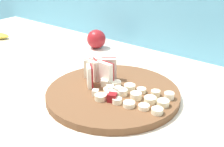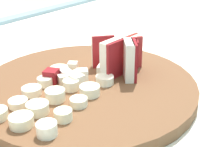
# 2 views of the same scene
# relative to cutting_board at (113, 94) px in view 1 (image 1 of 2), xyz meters

# --- Properties ---
(tile_backsplash) EXTENTS (2.40, 0.04, 1.34)m
(tile_backsplash) POSITION_rel_cutting_board_xyz_m (-0.15, 0.39, -0.27)
(tile_backsplash) COLOR #5BA3C1
(tile_backsplash) RESTS_ON ground
(cutting_board) EXTENTS (0.34, 0.34, 0.02)m
(cutting_board) POSITION_rel_cutting_board_xyz_m (0.00, 0.00, 0.00)
(cutting_board) COLOR brown
(cutting_board) RESTS_ON tiled_countertop
(apple_wedge_fan) EXTENTS (0.10, 0.10, 0.06)m
(apple_wedge_fan) POSITION_rel_cutting_board_xyz_m (-0.07, 0.02, 0.04)
(apple_wedge_fan) COLOR maroon
(apple_wedge_fan) RESTS_ON cutting_board
(apple_dice_pile) EXTENTS (0.09, 0.08, 0.02)m
(apple_dice_pile) POSITION_rel_cutting_board_xyz_m (0.00, -0.02, 0.02)
(apple_dice_pile) COLOR #EFE5CC
(apple_dice_pile) RESTS_ON cutting_board
(banana_slice_rows) EXTENTS (0.18, 0.13, 0.02)m
(banana_slice_rows) POSITION_rel_cutting_board_xyz_m (0.07, 0.00, 0.02)
(banana_slice_rows) COLOR beige
(banana_slice_rows) RESTS_ON cutting_board
(whole_apple) EXTENTS (0.07, 0.07, 0.07)m
(whole_apple) POSITION_rel_cutting_board_xyz_m (-0.28, 0.26, 0.03)
(whole_apple) COLOR maroon
(whole_apple) RESTS_ON tiled_countertop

